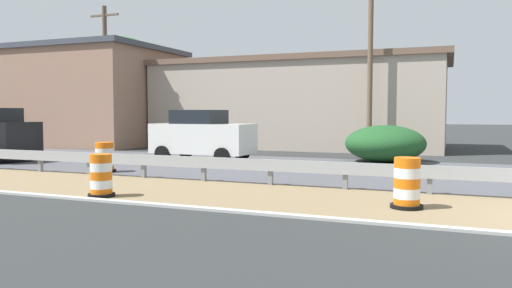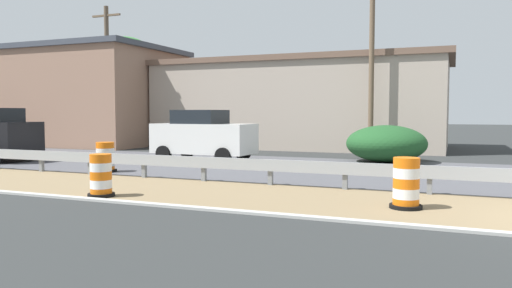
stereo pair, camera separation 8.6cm
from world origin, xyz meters
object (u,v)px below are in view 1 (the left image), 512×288
Objects in this scene: traffic_barrel_nearest at (407,185)px; traffic_barrel_mid at (105,159)px; utility_pole_near at (370,55)px; car_trailing_near_lane at (202,135)px; utility_pole_mid at (106,75)px; traffic_barrel_close at (101,178)px.

traffic_barrel_nearest reaches higher than traffic_barrel_mid.
traffic_barrel_nearest is at bearing -105.48° from traffic_barrel_mid.
car_trailing_near_lane is at bearing 131.53° from utility_pole_near.
traffic_barrel_nearest is at bearing -38.21° from car_trailing_near_lane.
utility_pole_near is at bearing -85.25° from utility_pole_mid.
utility_pole_near reaches higher than traffic_barrel_mid.
traffic_barrel_mid is at bearing -102.68° from car_trailing_near_lane.
car_trailing_near_lane is 9.54m from utility_pole_mid.
car_trailing_near_lane reaches higher than traffic_barrel_nearest.
utility_pole_mid is (8.71, 6.87, 3.58)m from traffic_barrel_mid.
traffic_barrel_close is at bearing 163.53° from utility_pole_near.
traffic_barrel_close is 0.11× the size of utility_pole_near.
utility_pole_mid is at bearing 155.22° from car_trailing_near_lane.
utility_pole_near is at bearing 12.08° from traffic_barrel_nearest.
utility_pole_near reaches higher than traffic_barrel_nearest.
traffic_barrel_nearest is 10.23m from traffic_barrel_mid.
car_trailing_near_lane is at bearing 12.30° from traffic_barrel_close.
utility_pole_near is 1.15× the size of utility_pole_mid.
traffic_barrel_close is at bearing -75.59° from car_trailing_near_lane.
utility_pole_near is (12.60, 2.70, 4.13)m from traffic_barrel_nearest.
utility_pole_near is (5.27, -5.95, 3.56)m from car_trailing_near_lane.
car_trailing_near_lane is 0.47× the size of utility_pole_near.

